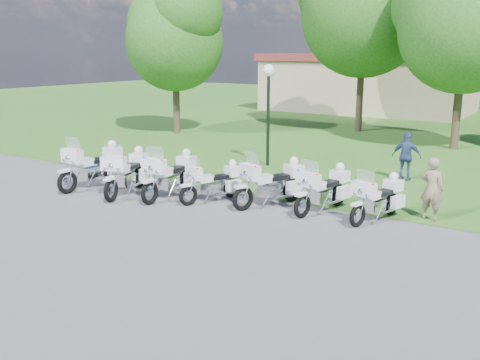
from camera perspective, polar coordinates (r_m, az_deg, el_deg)
The scene contains 16 objects.
ground at distance 13.53m, azimuth -3.61°, elevation -4.79°, with size 100.00×100.00×0.00m, color #58585D.
grass_lawn at distance 38.31m, azimuth 21.34°, elevation 6.26°, with size 100.00×48.00×0.01m, color #3D6A21.
motorcycle_0 at distance 17.75m, azimuth -15.31°, elevation 1.58°, with size 0.86×2.56×1.72m.
motorcycle_1 at distance 16.66m, azimuth -11.90°, elevation 0.90°, with size 1.23×2.39×1.65m.
motorcycle_2 at distance 16.07m, azimuth -7.33°, elevation 0.61°, with size 0.85×2.44×1.64m.
motorcycle_3 at distance 15.52m, azimuth -2.78°, elevation -0.12°, with size 1.17×1.99×1.41m.
motorcycle_4 at distance 15.07m, azimuth 3.49°, elevation -0.21°, with size 1.39×2.25×1.61m.
motorcycle_5 at distance 14.70m, azimuth 8.98°, elevation -0.88°, with size 1.04×2.22×1.51m.
motorcycle_6 at distance 14.19m, azimuth 14.56°, elevation -1.84°, with size 1.03×2.07×1.42m.
lamp_post at distance 20.07m, azimuth 3.05°, elevation 9.65°, with size 0.44×0.44×3.80m.
tree_0 at distance 28.73m, azimuth -7.04°, elevation 15.36°, with size 5.91×5.04×7.88m.
tree_1 at distance 29.94m, azimuth 13.08°, elevation 18.00°, with size 7.65×6.53×10.20m.
tree_2 at distance 25.57m, azimuth 22.88°, elevation 15.89°, with size 6.52×5.56×8.69m.
building_west at distance 40.73m, azimuth 13.51°, elevation 10.10°, with size 14.56×8.32×4.10m.
bystander_a at distance 14.54m, azimuth 19.79°, elevation -0.91°, with size 0.60×0.39×1.65m, color #8A755E.
bystander_c at distance 18.74m, azimuth 17.33°, elevation 2.40°, with size 0.97×0.40×1.65m, color #354780.
Camera 1 is at (7.69, -10.29, 4.25)m, focal length 40.00 mm.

